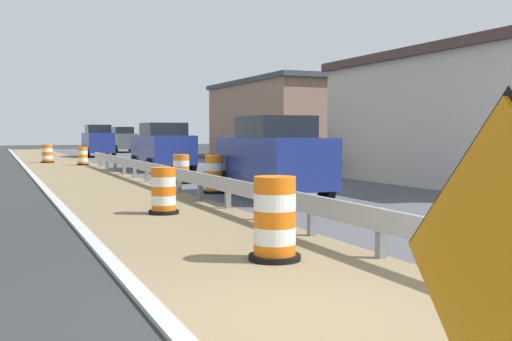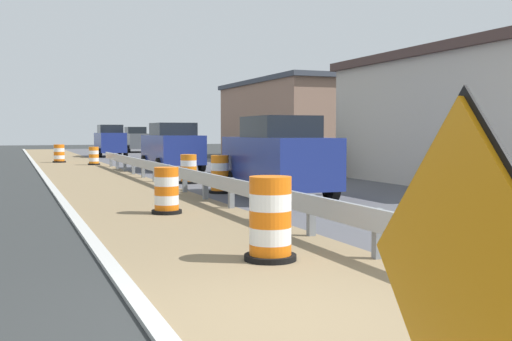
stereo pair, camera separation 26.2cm
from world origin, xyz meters
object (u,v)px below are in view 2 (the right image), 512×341
Objects in this scene: traffic_barrel_nearest at (270,222)px; car_lead_far_lane at (278,157)px; traffic_barrel_farthest at (59,154)px; car_trailing_near_lane at (136,140)px; traffic_barrel_close at (167,193)px; traffic_barrel_farther at (94,157)px; car_lead_near_lane at (172,147)px; traffic_barrel_far at (189,171)px; car_mid_far_lane at (275,151)px; car_trailing_far_lane at (110,141)px; traffic_barrel_mid at (220,176)px; warning_sign_diamond at (459,294)px.

car_lead_far_lane is (3.38, 7.46, 0.56)m from traffic_barrel_nearest.
car_lead_far_lane is at bearing -79.28° from traffic_barrel_farthest.
car_trailing_near_lane is (7.44, 16.33, 0.62)m from traffic_barrel_farthest.
car_lead_far_lane reaches higher than traffic_barrel_nearest.
traffic_barrel_farther is at bearing 87.25° from traffic_barrel_close.
car_lead_far_lane is at bearing 178.71° from car_lead_near_lane.
traffic_barrel_far is 1.03× the size of traffic_barrel_farther.
traffic_barrel_farthest is 21.99m from car_lead_far_lane.
car_trailing_far_lane reaches higher than car_mid_far_lane.
traffic_barrel_far is at bearing 13.67° from car_lead_far_lane.
car_trailing_near_lane reaches higher than traffic_barrel_close.
traffic_barrel_nearest is 25.69m from traffic_barrel_farther.
traffic_barrel_mid is at bearing -84.97° from traffic_barrel_farther.
car_trailing_far_lane is (-3.50, -8.97, 0.03)m from car_trailing_near_lane.
car_trailing_far_lane is at bearing -88.76° from warning_sign_diamond.
car_mid_far_lane is (3.24, 7.67, -0.09)m from car_lead_far_lane.
traffic_barrel_nearest is at bearing -91.79° from traffic_barrel_farther.
car_mid_far_lane is (6.63, 15.14, 0.46)m from traffic_barrel_nearest.
traffic_barrel_nearest reaches higher than traffic_barrel_close.
car_mid_far_lane is (-0.10, -30.25, -0.09)m from car_trailing_near_lane.
traffic_barrel_close is 0.92× the size of traffic_barrel_mid.
car_lead_far_lane reaches higher than traffic_barrel_farther.
car_lead_near_lane reaches higher than traffic_barrel_mid.
traffic_barrel_mid reaches higher than traffic_barrel_farther.
warning_sign_diamond is at bearing 161.19° from car_lead_far_lane.
traffic_barrel_mid is at bearing 37.34° from car_lead_far_lane.
traffic_barrel_mid reaches higher than traffic_barrel_close.
warning_sign_diamond is 15.05m from traffic_barrel_mid.
traffic_barrel_close is at bearing -8.45° from car_trailing_near_lane.
traffic_barrel_farther is 0.93× the size of traffic_barrel_farthest.
traffic_barrel_close is 1.01× the size of traffic_barrel_far.
car_mid_far_lane is (3.05, -4.74, -0.09)m from car_lead_near_lane.
traffic_barrel_far is 0.21× the size of car_mid_far_lane.
car_lead_near_lane is at bearing -64.99° from traffic_barrel_farthest.
warning_sign_diamond is 22.21m from car_mid_far_lane.
car_lead_near_lane is at bearing 79.79° from traffic_barrel_nearest.
car_lead_far_lane reaches higher than traffic_barrel_farthest.
warning_sign_diamond is 0.43× the size of car_lead_near_lane.
car_trailing_near_lane reaches higher than traffic_barrel_nearest.
car_lead_near_lane reaches higher than traffic_barrel_close.
traffic_barrel_farther is 0.21× the size of car_lead_far_lane.
car_lead_far_lane is at bearing 31.91° from traffic_barrel_close.
traffic_barrel_close is 20.46m from traffic_barrel_farther.
traffic_barrel_farther is 3.70m from traffic_barrel_farthest.
traffic_barrel_farthest is at bearing -23.17° from car_trailing_near_lane.
traffic_barrel_mid is at bearing -81.56° from traffic_barrel_farthest.
traffic_barrel_mid is 2.00m from car_lead_far_lane.
car_lead_far_lane is at bearing -24.28° from car_mid_far_lane.
traffic_barrel_farthest is at bearing 100.33° from traffic_barrel_far.
car_lead_near_lane is (3.58, 19.87, 0.55)m from traffic_barrel_nearest.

